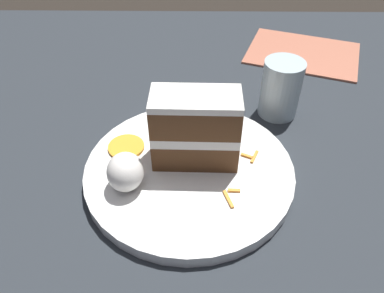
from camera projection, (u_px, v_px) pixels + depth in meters
ground_plane at (189, 221)px, 0.48m from camera, size 6.00×6.00×0.00m
dining_table at (189, 215)px, 0.48m from camera, size 1.24×1.15×0.03m
plate at (192, 171)px, 0.50m from camera, size 0.28×0.28×0.02m
cake_slice at (195, 129)px, 0.48m from camera, size 0.06×0.11×0.10m
cream_dollop at (125, 172)px, 0.46m from camera, size 0.05×0.05×0.05m
orange_garnish at (126, 147)px, 0.52m from camera, size 0.05×0.05×0.00m
carrot_shreds_scatter at (239, 166)px, 0.50m from camera, size 0.18×0.05×0.00m
drinking_glass at (280, 92)px, 0.59m from camera, size 0.06×0.06×0.09m
menu_card at (303, 53)px, 0.76m from camera, size 0.22×0.26×0.00m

